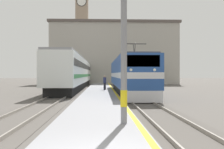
# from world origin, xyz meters

# --- Properties ---
(ground_plane) EXTENTS (200.00, 200.00, 0.00)m
(ground_plane) POSITION_xyz_m (0.00, 30.00, 0.00)
(ground_plane) COLOR #514C47
(platform) EXTENTS (3.26, 140.00, 0.25)m
(platform) POSITION_xyz_m (0.00, 25.00, 0.13)
(platform) COLOR gray
(platform) RESTS_ON ground
(rail_track_near) EXTENTS (2.83, 140.00, 0.16)m
(rail_track_near) POSITION_xyz_m (2.95, 25.00, 0.03)
(rail_track_near) COLOR #514C47
(rail_track_near) RESTS_ON ground
(rail_track_far) EXTENTS (2.83, 140.00, 0.16)m
(rail_track_far) POSITION_xyz_m (-3.54, 25.00, 0.03)
(rail_track_far) COLOR #514C47
(rail_track_far) RESTS_ON ground
(locomotive_train) EXTENTS (2.92, 18.45, 4.61)m
(locomotive_train) POSITION_xyz_m (2.95, 21.35, 1.86)
(locomotive_train) COLOR black
(locomotive_train) RESTS_ON ground
(passenger_train) EXTENTS (2.92, 52.78, 4.19)m
(passenger_train) POSITION_xyz_m (-3.54, 42.22, 2.25)
(passenger_train) COLOR black
(passenger_train) RESTS_ON ground
(catenary_mast) EXTENTS (2.26, 0.24, 8.32)m
(catenary_mast) POSITION_xyz_m (1.07, 4.11, 4.43)
(catenary_mast) COLOR gray
(catenary_mast) RESTS_ON platform
(person_on_platform) EXTENTS (0.34, 0.34, 1.61)m
(person_on_platform) POSITION_xyz_m (0.53, 24.35, 1.09)
(person_on_platform) COLOR #23232D
(person_on_platform) RESTS_ON platform
(clock_tower) EXTENTS (3.80, 3.80, 24.62)m
(clock_tower) POSITION_xyz_m (-4.75, 60.34, 12.98)
(clock_tower) COLOR gray
(clock_tower) RESTS_ON ground
(station_building) EXTENTS (26.56, 7.41, 12.83)m
(station_building) POSITION_xyz_m (2.77, 49.80, 6.44)
(station_building) COLOR #A8A399
(station_building) RESTS_ON ground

